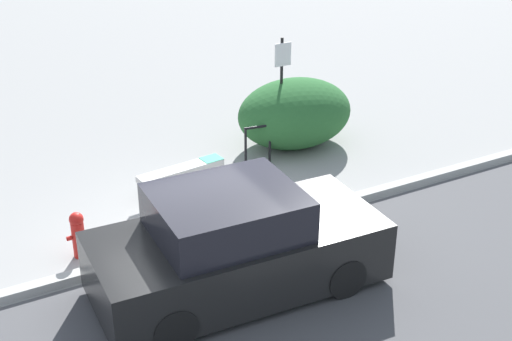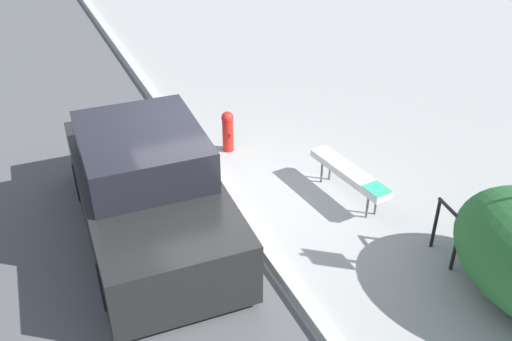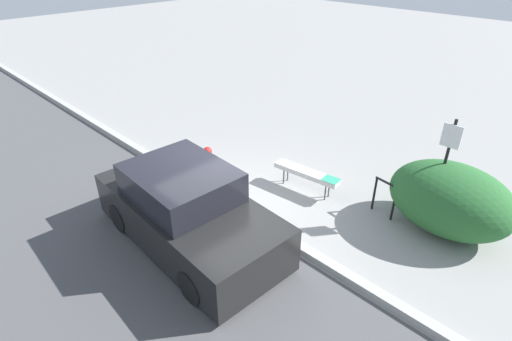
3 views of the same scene
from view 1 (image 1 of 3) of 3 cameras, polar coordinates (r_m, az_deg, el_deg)
The scene contains 8 objects.
ground_plane at distance 11.37m, azimuth -4.85°, elevation -6.07°, with size 60.00×60.00×0.00m, color gray.
curb at distance 11.34m, azimuth -4.86°, elevation -5.79°, with size 60.00×0.20×0.13m.
bench at distance 12.74m, azimuth -5.99°, elevation -0.02°, with size 1.66×0.49×0.53m.
bike_rack at distance 13.74m, azimuth 0.14°, elevation 2.36°, with size 0.55×0.13×0.83m.
sign_post at distance 14.25m, azimuth 2.07°, elevation 7.03°, with size 0.36×0.08×2.30m.
fire_hydrant at distance 11.21m, azimuth -14.05°, elevation -4.90°, with size 0.36×0.22×0.77m.
shrub_hedge at distance 14.59m, azimuth 3.12°, elevation 4.60°, with size 2.45×1.85×1.40m.
parked_car_near at distance 10.02m, azimuth -1.64°, elevation -6.12°, with size 4.17×1.99×1.57m.
Camera 1 is at (-3.77, -8.87, 6.03)m, focal length 50.00 mm.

